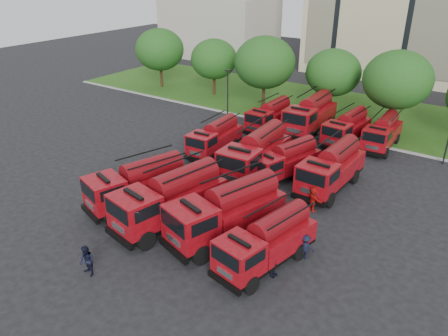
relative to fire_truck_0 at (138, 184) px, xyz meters
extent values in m
plane|color=black|center=(4.13, 2.30, -1.66)|extent=(140.00, 140.00, 0.00)
cube|color=#204612|center=(4.13, 28.30, -1.60)|extent=(70.00, 16.00, 0.12)
cube|color=gray|center=(4.13, 20.20, -1.59)|extent=(70.00, 0.30, 0.14)
cube|color=#9C968A|center=(-25.87, 46.30, 3.34)|extent=(18.00, 12.00, 10.00)
cylinder|color=#382314|center=(-19.87, 24.30, -0.35)|extent=(0.36, 0.36, 2.62)
ellipsoid|color=#134413|center=(-19.87, 24.30, 3.36)|extent=(6.30, 6.30, 5.36)
cylinder|color=#382314|center=(-11.87, 25.30, -0.47)|extent=(0.36, 0.36, 2.38)
ellipsoid|color=#134413|center=(-11.87, 25.30, 2.89)|extent=(5.71, 5.71, 4.86)
cylinder|color=#382314|center=(-3.87, 23.80, -0.26)|extent=(0.36, 0.36, 2.80)
ellipsoid|color=#134413|center=(-3.87, 23.80, 3.70)|extent=(6.72, 6.72, 5.71)
cylinder|color=#382314|center=(3.13, 26.30, -0.44)|extent=(0.36, 0.36, 2.45)
ellipsoid|color=#134413|center=(3.13, 26.30, 3.03)|extent=(5.88, 5.88, 5.00)
cylinder|color=#382314|center=(10.13, 24.80, -0.30)|extent=(0.36, 0.36, 2.73)
ellipsoid|color=#134413|center=(10.13, 24.80, 3.56)|extent=(6.55, 6.55, 5.57)
cylinder|color=black|center=(-5.87, 19.50, 0.84)|extent=(0.14, 0.14, 5.00)
cube|color=black|center=(-5.87, 19.50, 3.39)|extent=(0.60, 0.25, 0.12)
cube|color=black|center=(0.00, 0.01, -1.00)|extent=(4.33, 7.46, 0.30)
cube|color=black|center=(-1.07, -3.42, -1.05)|extent=(2.49, 0.99, 0.35)
cube|color=maroon|center=(-0.72, -2.31, 0.13)|extent=(3.03, 2.86, 1.97)
cube|color=black|center=(-1.06, -3.39, 0.59)|extent=(2.05, 0.68, 0.86)
cube|color=maroon|center=(0.33, 1.07, -0.19)|extent=(3.75, 5.18, 1.32)
cylinder|color=#5D080D|center=(0.33, 1.07, 0.88)|extent=(2.71, 4.51, 1.52)
cylinder|color=black|center=(-1.89, -2.16, -1.11)|extent=(0.67, 1.17, 1.11)
cylinder|color=black|center=(0.33, -2.85, -1.11)|extent=(0.67, 1.17, 1.11)
cylinder|color=black|center=(-0.57, 2.10, -1.11)|extent=(0.67, 1.17, 1.11)
cylinder|color=black|center=(1.66, 1.41, -1.11)|extent=(0.67, 1.17, 1.11)
cube|color=black|center=(3.33, -0.48, -0.95)|extent=(3.98, 8.07, 0.33)
cube|color=black|center=(2.58, -4.32, -1.00)|extent=(2.76, 0.80, 0.39)
cube|color=maroon|center=(2.82, -3.08, 0.30)|extent=(3.12, 2.90, 2.15)
cube|color=black|center=(2.59, -4.29, 0.79)|extent=(2.28, 0.50, 0.94)
cube|color=maroon|center=(3.57, 0.71, -0.06)|extent=(3.63, 5.50, 1.43)
cylinder|color=#5D080D|center=(3.57, 0.71, 1.11)|extent=(2.52, 4.87, 1.65)
cylinder|color=black|center=(1.54, -3.05, -1.06)|extent=(0.61, 1.27, 1.21)
cylinder|color=black|center=(4.03, -3.54, -1.06)|extent=(0.61, 1.27, 1.21)
cylinder|color=black|center=(2.47, 1.71, -1.06)|extent=(0.61, 1.27, 1.21)
cylinder|color=black|center=(4.96, 1.22, -1.06)|extent=(0.61, 1.27, 1.21)
cube|color=black|center=(7.15, 0.32, -0.95)|extent=(4.63, 8.08, 0.33)
cube|color=black|center=(6.02, -3.41, -1.00)|extent=(2.70, 1.05, 0.38)
cube|color=maroon|center=(6.39, -2.20, 0.28)|extent=(3.27, 3.08, 2.14)
cube|color=black|center=(6.03, -3.38, 0.78)|extent=(2.22, 0.72, 0.93)
cube|color=maroon|center=(7.50, 1.47, -0.07)|extent=(4.03, 5.60, 1.43)
cylinder|color=#5D080D|center=(7.50, 1.47, 1.09)|extent=(2.90, 4.88, 1.64)
cylinder|color=black|center=(5.12, -2.05, -1.06)|extent=(0.72, 1.27, 1.21)
cylinder|color=black|center=(7.53, -2.78, -1.06)|extent=(0.72, 1.27, 1.21)
cylinder|color=black|center=(6.51, 2.57, -1.06)|extent=(0.72, 1.27, 1.21)
cylinder|color=black|center=(8.92, 1.84, -1.06)|extent=(0.72, 1.27, 1.21)
cube|color=black|center=(10.51, -0.70, -1.06)|extent=(3.33, 6.74, 0.28)
cube|color=black|center=(9.88, -3.91, -1.11)|extent=(2.31, 0.67, 0.32)
cube|color=maroon|center=(10.09, -2.87, -0.03)|extent=(2.61, 2.43, 1.80)
cube|color=black|center=(9.89, -3.89, 0.39)|extent=(1.91, 0.42, 0.78)
cube|color=maroon|center=(10.71, 0.30, -0.32)|extent=(3.04, 4.60, 1.20)
cylinder|color=#5D080D|center=(10.71, 0.30, 0.66)|extent=(2.11, 4.07, 1.38)
cylinder|color=black|center=(9.01, -2.85, -1.16)|extent=(0.51, 1.06, 1.01)
cylinder|color=black|center=(11.09, -3.26, -1.16)|extent=(0.51, 1.06, 1.01)
cylinder|color=black|center=(9.79, 1.13, -1.16)|extent=(0.51, 1.06, 1.01)
cylinder|color=black|center=(11.87, 0.72, -1.16)|extent=(0.51, 1.06, 1.01)
cube|color=black|center=(-1.05, 10.49, -1.09)|extent=(2.43, 6.32, 0.27)
cube|color=black|center=(-0.85, 7.36, -1.13)|extent=(2.22, 0.36, 0.31)
cube|color=maroon|center=(-0.91, 8.37, -0.09)|extent=(2.29, 2.08, 1.73)
cube|color=black|center=(-0.85, 7.38, 0.31)|extent=(1.86, 0.16, 0.75)
cube|color=maroon|center=(-1.11, 11.47, -0.38)|extent=(2.43, 4.21, 1.15)
cylinder|color=#5D080D|center=(-1.11, 11.47, 0.56)|extent=(1.56, 3.80, 1.33)
cylinder|color=black|center=(-1.92, 8.13, -1.18)|extent=(0.37, 0.99, 0.97)
cylinder|color=black|center=(0.12, 8.26, -1.18)|extent=(0.37, 0.99, 0.97)
cylinder|color=black|center=(-2.17, 12.02, -1.18)|extent=(0.37, 0.99, 0.97)
cylinder|color=black|center=(-0.13, 12.15, -1.18)|extent=(0.37, 0.99, 0.97)
cube|color=black|center=(4.15, 8.73, -0.94)|extent=(3.01, 7.93, 0.33)
cube|color=black|center=(4.38, 4.78, -0.99)|extent=(2.80, 0.44, 0.39)
cube|color=maroon|center=(4.31, 6.06, 0.31)|extent=(2.87, 2.61, 2.17)
cube|color=black|center=(4.38, 4.82, 0.82)|extent=(2.34, 0.19, 0.95)
cube|color=maroon|center=(4.08, 9.95, -0.05)|extent=(3.02, 5.27, 1.45)
cylinder|color=#5D080D|center=(4.08, 9.95, 1.14)|extent=(1.94, 4.77, 1.67)
cylinder|color=black|center=(3.04, 5.76, -1.05)|extent=(0.46, 1.25, 1.22)
cylinder|color=black|center=(5.60, 5.91, -1.05)|extent=(0.46, 1.25, 1.22)
cylinder|color=black|center=(2.75, 10.65, -1.05)|extent=(0.46, 1.25, 1.22)
cylinder|color=black|center=(5.31, 10.81, -1.05)|extent=(0.46, 1.25, 1.22)
cube|color=black|center=(6.32, 9.55, -1.08)|extent=(3.63, 6.55, 0.27)
cube|color=black|center=(5.49, 6.50, -1.13)|extent=(2.21, 0.80, 0.31)
cube|color=maroon|center=(5.76, 7.49, -0.08)|extent=(2.62, 2.47, 1.74)
cube|color=black|center=(5.49, 6.53, 0.32)|extent=(1.81, 0.54, 0.76)
cube|color=maroon|center=(6.58, 10.49, -0.37)|extent=(3.19, 4.53, 1.16)
cylinder|color=#5D080D|center=(6.58, 10.49, 0.57)|extent=(2.28, 3.96, 1.34)
cylinder|color=black|center=(4.72, 7.59, -1.17)|extent=(0.56, 1.03, 0.98)
cylinder|color=black|center=(6.70, 7.05, -1.17)|extent=(0.56, 1.03, 0.98)
cylinder|color=black|center=(5.76, 11.37, -1.17)|extent=(0.56, 1.03, 0.98)
cylinder|color=black|center=(7.74, 10.82, -1.17)|extent=(0.56, 1.03, 0.98)
cube|color=black|center=(9.93, 9.96, -1.00)|extent=(2.61, 7.25, 0.31)
cube|color=black|center=(9.80, 6.33, -1.05)|extent=(2.57, 0.35, 0.36)
cube|color=maroon|center=(9.85, 7.51, 0.15)|extent=(2.59, 2.34, 2.00)
cube|color=black|center=(9.80, 6.36, 0.62)|extent=(2.15, 0.13, 0.87)
cube|color=maroon|center=(9.97, 11.09, -0.18)|extent=(2.68, 4.80, 1.33)
cylinder|color=#5D080D|center=(9.97, 11.09, 0.91)|extent=(1.69, 4.35, 1.54)
cylinder|color=black|center=(8.66, 7.34, -1.10)|extent=(0.40, 1.14, 1.13)
cylinder|color=black|center=(11.01, 7.26, -1.10)|extent=(0.40, 1.14, 1.13)
cylinder|color=black|center=(8.82, 11.85, -1.10)|extent=(0.40, 1.14, 1.13)
cylinder|color=black|center=(11.18, 11.76, -1.10)|extent=(0.40, 1.14, 1.13)
cube|color=black|center=(0.08, 18.34, -1.08)|extent=(2.16, 6.31, 0.27)
cube|color=black|center=(0.03, 15.16, -1.12)|extent=(2.25, 0.26, 0.31)
cube|color=maroon|center=(0.05, 16.19, -0.07)|extent=(2.23, 2.01, 1.75)
cube|color=black|center=(0.03, 15.18, 0.33)|extent=(1.88, 0.07, 0.76)
cube|color=maroon|center=(0.10, 19.33, -0.36)|extent=(2.26, 4.16, 1.17)
cylinder|color=#5D080D|center=(0.10, 19.33, 0.59)|extent=(1.41, 3.79, 1.35)
cylinder|color=black|center=(-0.99, 16.02, -1.17)|extent=(0.33, 0.99, 0.99)
cylinder|color=black|center=(1.08, 15.99, -1.17)|extent=(0.33, 0.99, 0.99)
cylinder|color=black|center=(-0.92, 19.97, -1.17)|extent=(0.33, 0.99, 0.99)
cylinder|color=black|center=(1.14, 19.94, -1.17)|extent=(0.33, 0.99, 0.99)
cube|color=black|center=(3.59, 20.06, -0.95)|extent=(2.74, 7.76, 0.33)
cube|color=black|center=(3.70, 16.17, -1.00)|extent=(2.75, 0.35, 0.38)
cube|color=maroon|center=(3.67, 17.43, 0.29)|extent=(2.76, 2.49, 2.14)
cube|color=black|center=(3.70, 16.20, 0.78)|extent=(2.31, 0.12, 0.93)
cube|color=maroon|center=(3.56, 21.27, -0.07)|extent=(2.83, 5.13, 1.43)
cylinder|color=#5D080D|center=(3.56, 21.27, 1.10)|extent=(1.78, 4.66, 1.65)
cylinder|color=black|center=(2.41, 17.17, -1.06)|extent=(0.42, 1.22, 1.21)
cylinder|color=black|center=(4.94, 17.25, -1.06)|extent=(0.42, 1.22, 1.21)
cylinder|color=black|center=(2.27, 22.01, -1.06)|extent=(0.42, 1.22, 1.21)
cylinder|color=black|center=(4.80, 22.08, -1.06)|extent=(0.42, 1.22, 1.21)
cube|color=black|center=(7.65, 19.29, -1.07)|extent=(2.55, 6.48, 0.27)
cube|color=black|center=(7.42, 16.08, -1.12)|extent=(2.28, 0.39, 0.32)
cube|color=maroon|center=(7.49, 17.12, -0.05)|extent=(2.36, 2.15, 1.77)
cube|color=black|center=(7.42, 16.10, 0.35)|extent=(1.90, 0.19, 0.77)
cube|color=maroon|center=(7.73, 20.28, -0.35)|extent=(2.52, 4.32, 1.18)
cylinder|color=#5D080D|center=(7.73, 20.28, 0.61)|extent=(1.64, 3.90, 1.36)
cylinder|color=black|center=(6.44, 17.01, -1.16)|extent=(0.39, 1.02, 1.00)
cylinder|color=black|center=(8.52, 16.86, -1.16)|extent=(0.39, 1.02, 1.00)
cylinder|color=black|center=(6.73, 20.99, -1.16)|extent=(0.39, 1.02, 1.00)
cylinder|color=black|center=(8.81, 20.83, -1.16)|extent=(0.39, 1.02, 1.00)
cube|color=black|center=(10.70, 20.10, -1.08)|extent=(2.24, 6.28, 0.27)
cube|color=black|center=(10.79, 16.95, -1.13)|extent=(2.23, 0.29, 0.31)
cube|color=maroon|center=(10.76, 17.97, -0.08)|extent=(2.24, 2.02, 1.73)
cube|color=black|center=(10.79, 16.97, 0.31)|extent=(1.87, 0.10, 0.76)
cube|color=maroon|center=(10.67, 21.08, -0.37)|extent=(2.30, 4.15, 1.16)
cylinder|color=#5D080D|center=(10.67, 21.08, 0.57)|extent=(1.45, 3.77, 1.33)
cylinder|color=black|center=(9.75, 17.76, -1.17)|extent=(0.34, 0.99, 0.98)
cylinder|color=black|center=(11.79, 17.82, -1.17)|extent=(0.34, 0.99, 0.98)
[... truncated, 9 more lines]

